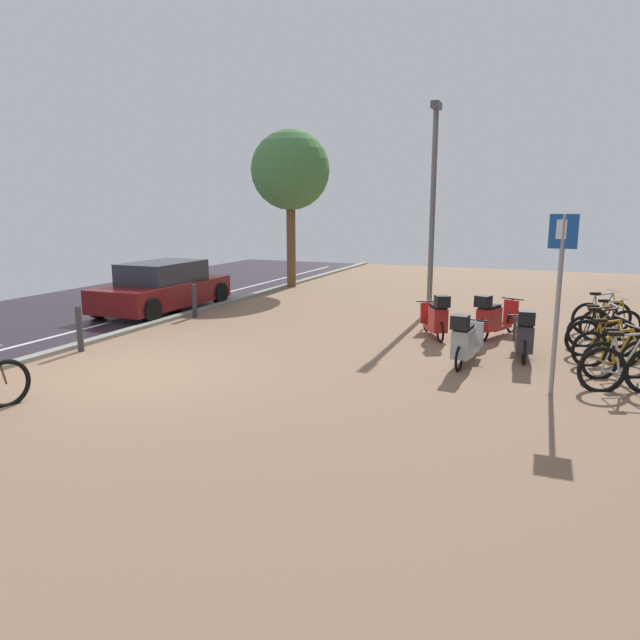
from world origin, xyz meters
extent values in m
cube|color=#906D52|center=(4.80, 0.00, -0.03)|extent=(14.40, 40.00, 0.05)
cube|color=gray|center=(-2.40, 0.00, 0.04)|extent=(0.24, 40.00, 0.08)
torus|color=black|center=(-0.62, -2.01, 0.32)|extent=(0.21, 0.71, 0.71)
cylinder|color=brown|center=(-0.63, -2.07, 0.60)|extent=(0.06, 0.15, 0.57)
torus|color=black|center=(7.28, 1.94, 0.34)|extent=(0.73, 0.30, 0.75)
cylinder|color=#B1B6B5|center=(7.68, 2.07, 0.61)|extent=(0.33, 0.14, 0.65)
cylinder|color=#B1B6B5|center=(7.48, 2.00, 0.58)|extent=(0.15, 0.08, 0.60)
cylinder|color=#B1B6B5|center=(7.63, 2.05, 0.90)|extent=(0.41, 0.16, 0.09)
cylinder|color=#B1B6B5|center=(7.41, 1.98, 0.31)|extent=(0.27, 0.11, 0.08)
cylinder|color=#B1B6B5|center=(7.35, 1.96, 0.61)|extent=(0.18, 0.08, 0.54)
cube|color=black|center=(7.43, 1.99, 0.91)|extent=(0.24, 0.15, 0.06)
torus|color=black|center=(7.30, 2.68, 0.30)|extent=(0.63, 0.36, 0.67)
torus|color=black|center=(7.86, 2.95, 0.30)|extent=(0.63, 0.36, 0.67)
cylinder|color=#B78516|center=(7.64, 2.84, 0.54)|extent=(0.29, 0.17, 0.59)
cylinder|color=#B78516|center=(7.47, 2.76, 0.52)|extent=(0.14, 0.09, 0.54)
cylinder|color=#B78516|center=(7.59, 2.82, 0.81)|extent=(0.36, 0.20, 0.08)
cylinder|color=#B78516|center=(7.41, 2.73, 0.28)|extent=(0.23, 0.13, 0.07)
cylinder|color=#B78516|center=(7.36, 2.71, 0.54)|extent=(0.16, 0.09, 0.49)
cylinder|color=#B78516|center=(7.81, 2.93, 0.57)|extent=(0.14, 0.09, 0.53)
cube|color=black|center=(7.42, 2.74, 0.83)|extent=(0.24, 0.18, 0.06)
cylinder|color=#ADADB2|center=(7.76, 2.90, 0.88)|extent=(0.23, 0.44, 0.02)
torus|color=black|center=(7.17, 3.47, 0.30)|extent=(0.65, 0.31, 0.68)
torus|color=black|center=(7.74, 3.69, 0.30)|extent=(0.65, 0.31, 0.68)
cylinder|color=#B98716|center=(7.52, 3.60, 0.55)|extent=(0.29, 0.15, 0.59)
cylinder|color=#B98716|center=(7.34, 3.54, 0.53)|extent=(0.14, 0.08, 0.54)
cylinder|color=#B98716|center=(7.47, 3.59, 0.81)|extent=(0.36, 0.17, 0.08)
cylinder|color=#B98716|center=(7.28, 3.51, 0.28)|extent=(0.23, 0.11, 0.07)
cylinder|color=#B98716|center=(7.24, 3.49, 0.55)|extent=(0.16, 0.08, 0.49)
cylinder|color=#B98716|center=(7.69, 3.67, 0.57)|extent=(0.14, 0.08, 0.54)
cube|color=black|center=(7.30, 3.52, 0.83)|extent=(0.24, 0.16, 0.06)
cylinder|color=#ADADB2|center=(7.64, 3.65, 0.89)|extent=(0.20, 0.45, 0.02)
torus|color=black|center=(7.10, 4.24, 0.33)|extent=(0.72, 0.30, 0.74)
torus|color=black|center=(7.74, 4.45, 0.33)|extent=(0.72, 0.30, 0.74)
cylinder|color=black|center=(7.48, 4.37, 0.60)|extent=(0.32, 0.14, 0.65)
cylinder|color=black|center=(7.29, 4.31, 0.57)|extent=(0.15, 0.08, 0.59)
cylinder|color=black|center=(7.43, 4.35, 0.89)|extent=(0.40, 0.16, 0.09)
cylinder|color=black|center=(7.22, 4.28, 0.31)|extent=(0.26, 0.11, 0.08)
cylinder|color=black|center=(7.17, 4.27, 0.60)|extent=(0.17, 0.08, 0.54)
cylinder|color=black|center=(7.68, 4.43, 0.62)|extent=(0.15, 0.08, 0.59)
cube|color=black|center=(7.24, 4.29, 0.90)|extent=(0.24, 0.15, 0.06)
cylinder|color=#ADADB2|center=(7.62, 4.41, 0.96)|extent=(0.17, 0.46, 0.02)
torus|color=black|center=(7.12, 5.04, 0.31)|extent=(0.68, 0.24, 0.68)
torus|color=black|center=(7.71, 5.19, 0.31)|extent=(0.68, 0.24, 0.68)
cylinder|color=brown|center=(7.48, 5.13, 0.55)|extent=(0.30, 0.11, 0.60)
cylinder|color=brown|center=(7.30, 5.08, 0.53)|extent=(0.14, 0.07, 0.54)
cylinder|color=brown|center=(7.43, 5.12, 0.82)|extent=(0.37, 0.13, 0.08)
cylinder|color=brown|center=(7.23, 5.07, 0.28)|extent=(0.24, 0.09, 0.07)
cylinder|color=brown|center=(7.18, 5.05, 0.55)|extent=(0.16, 0.06, 0.50)
cylinder|color=brown|center=(7.66, 5.18, 0.57)|extent=(0.14, 0.06, 0.54)
cube|color=black|center=(7.25, 5.07, 0.84)|extent=(0.24, 0.14, 0.06)
cylinder|color=#ADADB2|center=(7.61, 5.16, 0.89)|extent=(0.14, 0.47, 0.02)
torus|color=black|center=(7.36, 5.78, 0.31)|extent=(0.68, 0.29, 0.70)
torus|color=black|center=(7.96, 5.98, 0.31)|extent=(0.68, 0.29, 0.70)
cylinder|color=#B98D18|center=(7.72, 5.90, 0.56)|extent=(0.31, 0.14, 0.61)
cylinder|color=#B98D18|center=(7.54, 5.84, 0.54)|extent=(0.14, 0.08, 0.55)
cylinder|color=#B98D18|center=(7.67, 5.88, 0.84)|extent=(0.37, 0.16, 0.08)
cylinder|color=#B98D18|center=(7.47, 5.82, 0.29)|extent=(0.24, 0.11, 0.08)
cylinder|color=#B98D18|center=(7.43, 5.80, 0.56)|extent=(0.16, 0.08, 0.51)
cylinder|color=#B98D18|center=(7.90, 5.97, 0.59)|extent=(0.15, 0.08, 0.55)
cube|color=black|center=(7.49, 5.82, 0.85)|extent=(0.24, 0.16, 0.06)
cylinder|color=#ADADB2|center=(7.85, 5.95, 0.91)|extent=(0.18, 0.46, 0.02)
torus|color=black|center=(7.22, 6.50, 0.33)|extent=(0.69, 0.38, 0.73)
torus|color=black|center=(7.84, 6.80, 0.33)|extent=(0.69, 0.38, 0.73)
cylinder|color=#B0B1BC|center=(7.59, 6.68, 0.59)|extent=(0.32, 0.18, 0.64)
cylinder|color=#B0B1BC|center=(7.41, 6.59, 0.57)|extent=(0.15, 0.10, 0.58)
cylinder|color=#B0B1BC|center=(7.54, 6.65, 0.88)|extent=(0.39, 0.21, 0.09)
cylinder|color=#B0B1BC|center=(7.34, 6.55, 0.30)|extent=(0.25, 0.14, 0.08)
cylinder|color=#B0B1BC|center=(7.29, 6.53, 0.59)|extent=(0.17, 0.10, 0.53)
cylinder|color=#B0B1BC|center=(7.78, 6.77, 0.62)|extent=(0.15, 0.09, 0.58)
cube|color=black|center=(7.36, 6.56, 0.90)|extent=(0.24, 0.18, 0.06)
cylinder|color=#ADADB2|center=(7.73, 6.74, 0.96)|extent=(0.23, 0.44, 0.02)
torus|color=black|center=(5.07, 2.29, 0.22)|extent=(0.09, 0.48, 0.48)
torus|color=black|center=(5.18, 3.51, 0.22)|extent=(0.09, 0.48, 0.48)
cube|color=#A6AEB2|center=(5.12, 2.90, 0.19)|extent=(0.34, 0.71, 0.08)
cube|color=#A6AEB2|center=(5.09, 2.51, 0.44)|extent=(0.35, 0.56, 0.50)
cube|color=black|center=(5.09, 2.51, 0.72)|extent=(0.30, 0.51, 0.06)
cylinder|color=#A6AEB2|center=(5.18, 3.49, 0.45)|extent=(0.08, 0.13, 0.48)
cube|color=#A6AEB2|center=(5.17, 3.41, 0.43)|extent=(0.33, 0.11, 0.47)
cylinder|color=black|center=(5.17, 3.46, 0.69)|extent=(0.52, 0.07, 0.03)
cube|color=black|center=(5.06, 2.24, 0.87)|extent=(0.30, 0.30, 0.24)
torus|color=black|center=(6.08, 3.18, 0.21)|extent=(0.10, 0.48, 0.48)
torus|color=black|center=(5.95, 4.34, 0.21)|extent=(0.10, 0.48, 0.48)
cube|color=#363442|center=(6.02, 3.76, 0.19)|extent=(0.35, 0.68, 0.08)
cube|color=#363442|center=(6.06, 3.39, 0.44)|extent=(0.36, 0.54, 0.49)
cube|color=black|center=(6.06, 3.39, 0.71)|extent=(0.31, 0.49, 0.06)
cylinder|color=#363442|center=(5.96, 4.32, 0.45)|extent=(0.08, 0.13, 0.48)
cube|color=#363442|center=(5.97, 4.24, 0.43)|extent=(0.33, 0.11, 0.47)
cylinder|color=black|center=(5.96, 4.29, 0.69)|extent=(0.52, 0.09, 0.03)
cube|color=black|center=(6.09, 3.13, 0.86)|extent=(0.31, 0.31, 0.24)
torus|color=black|center=(4.35, 4.34, 0.21)|extent=(0.26, 0.45, 0.48)
torus|color=black|center=(3.82, 5.38, 0.21)|extent=(0.26, 0.45, 0.48)
cube|color=red|center=(4.08, 4.86, 0.19)|extent=(0.54, 0.70, 0.08)
cube|color=red|center=(4.25, 4.53, 0.45)|extent=(0.50, 0.59, 0.50)
cube|color=black|center=(4.25, 4.53, 0.73)|extent=(0.44, 0.53, 0.06)
cylinder|color=red|center=(3.83, 5.35, 0.45)|extent=(0.12, 0.14, 0.48)
cube|color=red|center=(3.87, 5.29, 0.43)|extent=(0.32, 0.22, 0.47)
cylinder|color=black|center=(3.84, 5.33, 0.69)|extent=(0.48, 0.26, 0.03)
cube|color=black|center=(4.37, 4.30, 0.88)|extent=(0.38, 0.38, 0.24)
torus|color=black|center=(5.17, 4.71, 0.24)|extent=(0.25, 0.52, 0.54)
torus|color=black|center=(5.67, 5.96, 0.24)|extent=(0.25, 0.52, 0.54)
cube|color=#B0211E|center=(5.42, 5.33, 0.22)|extent=(0.54, 0.80, 0.08)
cube|color=#B0211E|center=(5.26, 4.93, 0.45)|extent=(0.50, 0.66, 0.47)
cube|color=black|center=(5.26, 4.93, 0.72)|extent=(0.44, 0.60, 0.06)
cylinder|color=#B0211E|center=(5.66, 5.94, 0.51)|extent=(0.11, 0.14, 0.54)
cube|color=#B0211E|center=(5.63, 5.87, 0.48)|extent=(0.33, 0.19, 0.53)
cylinder|color=black|center=(5.65, 5.91, 0.77)|extent=(0.49, 0.22, 0.03)
cube|color=black|center=(5.15, 4.66, 0.87)|extent=(0.36, 0.36, 0.24)
cube|color=maroon|center=(-3.42, 5.27, 0.48)|extent=(1.72, 4.18, 0.61)
cube|color=#282D38|center=(-3.42, 5.29, 1.06)|extent=(1.45, 2.29, 0.55)
cylinder|color=black|center=(-4.24, 6.84, 0.31)|extent=(0.20, 0.62, 0.62)
cylinder|color=black|center=(-2.60, 6.84, 0.31)|extent=(0.20, 0.62, 0.62)
cylinder|color=black|center=(-4.24, 3.70, 0.31)|extent=(0.20, 0.62, 0.62)
cylinder|color=black|center=(-2.60, 3.70, 0.31)|extent=(0.20, 0.62, 0.62)
cylinder|color=gray|center=(6.58, 1.54, 1.35)|extent=(0.07, 0.07, 2.70)
cube|color=#184AA4|center=(6.58, 1.53, 2.45)|extent=(0.40, 0.02, 0.50)
cube|color=white|center=(6.55, 1.52, 2.48)|extent=(0.14, 0.01, 0.28)
cylinder|color=slate|center=(3.38, 7.78, 2.60)|extent=(0.14, 0.14, 5.20)
cube|color=#4C4C51|center=(3.38, 7.78, 5.32)|extent=(0.20, 0.52, 0.18)
cylinder|color=brown|center=(-2.22, 10.98, 1.55)|extent=(0.32, 0.32, 3.09)
sphere|color=#487F42|center=(-2.22, 10.98, 4.04)|extent=(2.71, 2.71, 2.71)
cylinder|color=#38383D|center=(-2.05, 0.84, 0.45)|extent=(0.12, 0.12, 0.90)
cylinder|color=#38383D|center=(-2.05, 4.74, 0.42)|extent=(0.12, 0.12, 0.85)
camera|label=1|loc=(6.56, -7.68, 2.81)|focal=32.68mm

